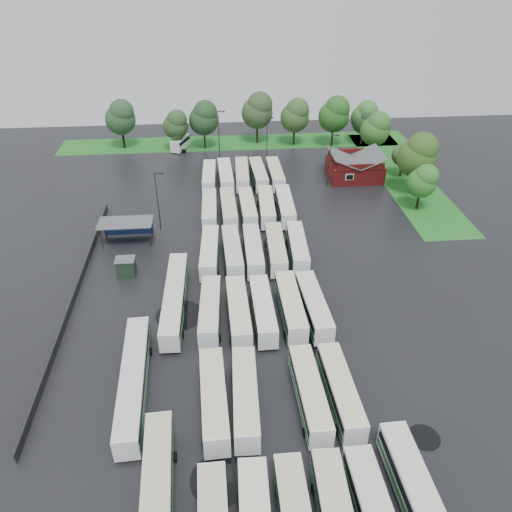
{
  "coord_description": "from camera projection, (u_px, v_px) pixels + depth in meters",
  "views": [
    {
      "loc": [
        -3.0,
        -46.51,
        40.16
      ],
      "look_at": [
        2.0,
        12.0,
        2.5
      ],
      "focal_mm": 35.0,
      "sensor_mm": 36.0,
      "label": 1
    }
  ],
  "objects": [
    {
      "name": "ground",
      "position": [
        248.0,
        327.0,
        60.9
      ],
      "size": [
        160.0,
        160.0,
        0.0
      ],
      "primitive_type": "plane",
      "color": "black",
      "rests_on": "ground"
    },
    {
      "name": "brick_building",
      "position": [
        355.0,
        169.0,
        97.48
      ],
      "size": [
        10.07,
        8.6,
        5.39
      ],
      "color": "maroon",
      "rests_on": "ground"
    },
    {
      "name": "wash_shed",
      "position": [
        126.0,
        224.0,
        76.53
      ],
      "size": [
        8.2,
        4.2,
        3.58
      ],
      "color": "#2D2D30",
      "rests_on": "ground"
    },
    {
      "name": "utility_hut",
      "position": [
        126.0,
        267.0,
        69.6
      ],
      "size": [
        2.7,
        2.2,
        2.62
      ],
      "color": "black",
      "rests_on": "ground"
    },
    {
      "name": "grass_strip_north",
      "position": [
        237.0,
        143.0,
        115.39
      ],
      "size": [
        80.0,
        10.0,
        0.01
      ],
      "primitive_type": "cube",
      "color": "#1D6E1E",
      "rests_on": "ground"
    },
    {
      "name": "grass_strip_east",
      "position": [
        403.0,
        176.0,
        99.23
      ],
      "size": [
        10.0,
        50.0,
        0.01
      ],
      "primitive_type": "cube",
      "color": "#1D6E1E",
      "rests_on": "ground"
    },
    {
      "name": "west_fence",
      "position": [
        76.0,
        293.0,
        65.7
      ],
      "size": [
        0.1,
        50.0,
        1.2
      ],
      "primitive_type": "cube",
      "color": "#2D2D30",
      "rests_on": "ground"
    },
    {
      "name": "bus_r1c0",
      "position": [
        214.0,
        399.0,
        49.12
      ],
      "size": [
        2.92,
        11.76,
        3.25
      ],
      "rotation": [
        0.0,
        0.0,
        0.04
      ],
      "color": "white",
      "rests_on": "ground"
    },
    {
      "name": "bus_r1c1",
      "position": [
        245.0,
        397.0,
        49.4
      ],
      "size": [
        2.79,
        11.54,
        3.19
      ],
      "rotation": [
        0.0,
        0.0,
        -0.03
      ],
      "color": "white",
      "rests_on": "ground"
    },
    {
      "name": "bus_r1c3",
      "position": [
        310.0,
        393.0,
        49.82
      ],
      "size": [
        2.69,
        11.3,
        3.13
      ],
      "rotation": [
        0.0,
        0.0,
        0.03
      ],
      "color": "white",
      "rests_on": "ground"
    },
    {
      "name": "bus_r1c4",
      "position": [
        340.0,
        390.0,
        50.12
      ],
      "size": [
        2.75,
        11.29,
        3.12
      ],
      "rotation": [
        0.0,
        0.0,
        0.03
      ],
      "color": "white",
      "rests_on": "ground"
    },
    {
      "name": "bus_r2c0",
      "position": [
        210.0,
        310.0,
        60.89
      ],
      "size": [
        2.9,
        11.28,
        3.11
      ],
      "rotation": [
        0.0,
        0.0,
        -0.05
      ],
      "color": "white",
      "rests_on": "ground"
    },
    {
      "name": "bus_r2c1",
      "position": [
        238.0,
        311.0,
        60.62
      ],
      "size": [
        2.71,
        11.51,
        3.19
      ],
      "rotation": [
        0.0,
        0.0,
        0.02
      ],
      "color": "white",
      "rests_on": "ground"
    },
    {
      "name": "bus_r2c2",
      "position": [
        263.0,
        310.0,
        60.92
      ],
      "size": [
        2.6,
        11.36,
        3.15
      ],
      "rotation": [
        0.0,
        0.0,
        0.02
      ],
      "color": "white",
      "rests_on": "ground"
    },
    {
      "name": "bus_r2c3",
      "position": [
        290.0,
        306.0,
        61.49
      ],
      "size": [
        2.66,
        11.58,
        3.21
      ],
      "rotation": [
        0.0,
        0.0,
        0.02
      ],
      "color": "white",
      "rests_on": "ground"
    },
    {
      "name": "bus_r2c4",
      "position": [
        313.0,
        306.0,
        61.54
      ],
      "size": [
        2.97,
        11.61,
        3.2
      ],
      "rotation": [
        0.0,
        0.0,
        0.05
      ],
      "color": "white",
      "rests_on": "ground"
    },
    {
      "name": "bus_r3c0",
      "position": [
        210.0,
        252.0,
        71.99
      ],
      "size": [
        2.97,
        11.51,
        3.17
      ],
      "rotation": [
        0.0,
        0.0,
        -0.05
      ],
      "color": "white",
      "rests_on": "ground"
    },
    {
      "name": "bus_r3c1",
      "position": [
        232.0,
        251.0,
        72.18
      ],
      "size": [
        2.8,
        11.46,
        3.17
      ],
      "rotation": [
        0.0,
        0.0,
        0.03
      ],
      "color": "white",
      "rests_on": "ground"
    },
    {
      "name": "bus_r3c2",
      "position": [
        253.0,
        251.0,
        72.38
      ],
      "size": [
        2.5,
        11.48,
        3.19
      ],
      "rotation": [
        0.0,
        0.0,
        -0.01
      ],
      "color": "white",
      "rests_on": "ground"
    },
    {
      "name": "bus_r3c3",
      "position": [
        276.0,
        249.0,
        72.76
      ],
      "size": [
        2.78,
        11.53,
        3.19
      ],
      "rotation": [
        0.0,
        0.0,
        -0.03
      ],
      "color": "white",
      "rests_on": "ground"
    },
    {
      "name": "bus_r3c4",
      "position": [
        297.0,
        247.0,
        73.24
      ],
      "size": [
        2.96,
        11.38,
        3.14
      ],
      "rotation": [
        0.0,
        0.0,
        -0.05
      ],
      "color": "white",
      "rests_on": "ground"
    },
    {
      "name": "bus_r4c0",
      "position": [
        209.0,
        209.0,
        83.37
      ],
      "size": [
        2.51,
        11.24,
        3.12
      ],
      "rotation": [
        0.0,
        0.0,
        -0.01
      ],
      "color": "white",
      "rests_on": "ground"
    },
    {
      "name": "bus_r4c1",
      "position": [
        229.0,
        209.0,
        83.61
      ],
      "size": [
        2.66,
        11.38,
        3.15
      ],
      "rotation": [
        0.0,
        0.0,
        0.02
      ],
      "color": "white",
      "rests_on": "ground"
    },
    {
      "name": "bus_r4c2",
      "position": [
        247.0,
        208.0,
        83.84
      ],
      "size": [
        2.66,
        11.28,
        3.12
      ],
      "rotation": [
        0.0,
        0.0,
        0.02
      ],
      "color": "white",
      "rests_on": "ground"
    },
    {
      "name": "bus_r4c3",
      "position": [
        266.0,
        207.0,
        84.13
      ],
      "size": [
        2.91,
        11.59,
        3.2
      ],
      "rotation": [
        0.0,
        0.0,
        -0.04
      ],
      "color": "white",
      "rests_on": "ground"
    },
    {
      "name": "bus_r4c4",
      "position": [
        285.0,
        206.0,
        84.27
      ],
      "size": [
        2.8,
        11.72,
        3.24
      ],
      "rotation": [
        0.0,
        0.0,
        -0.03
      ],
      "color": "white",
      "rests_on": "ground"
    },
    {
      "name": "bus_r5c0",
      "position": [
        209.0,
        177.0,
        94.6
      ],
      "size": [
        2.72,
        11.3,
        3.13
      ],
      "rotation": [
        0.0,
        0.0,
        -0.03
      ],
      "color": "white",
      "rests_on": "ground"
    },
    {
      "name": "bus_r5c1",
      "position": [
        226.0,
        176.0,
        94.93
      ],
      "size": [
        2.81,
        11.72,
        3.24
      ],
      "rotation": [
        0.0,
        0.0,
        0.03
      ],
      "color": "white",
      "rests_on": "ground"
    },
    {
      "name": "bus_r5c2",
      "position": [
        242.0,
        174.0,
        95.58
      ],
      "size": [
        2.84,
        11.55,
        3.19
      ],
      "rotation": [
        0.0,
        0.0,
        -0.04
      ],
      "color": "white",
      "rests_on": "ground"
    },
    {
      "name": "bus_r5c3",
      "position": [
        258.0,
        174.0,
        95.66
      ],
      "size": [
        2.89,
        11.51,
        3.18
      ],
      "rotation": [
        0.0,
        0.0,
        0.04
      ],
      "color": "white",
      "rests_on": "ground"
    },
    {
      "name": "bus_r5c4",
      "position": [
        275.0,
        174.0,
        95.72
      ],
      "size": [
        2.53,
        11.44,
        3.18
      ],
      "rotation": [
        0.0,
        0.0,
        0.01
      ],
      "color": "white",
      "rests_on": "ground"
    },
    {
      "name": "artic_bus_west_a",
      "position": [
        157.0,
        508.0,
        39.73
      ],
      "size": [
        3.19,
        17.19,
        3.17
      ],
      "rotation": [
        0.0,
        0.0,
        0.05
      ],
      "color": "white",
      "rests_on": "ground"
    },
    {
      "name": "artic_bus_west_b",
      "position": [
        175.0,
        298.0,
        62.88
      ],
      "size": [
        2.81,
        17.1,
        3.16
      ],
      "rotation": [
        0.0,
        0.0,
        -0.02
      ],
      "color": "white",
      "rests_on": "ground"
    },
    {
      "name": "artic_bus_west_c",
      "position": [
        134.0,
        380.0,
        51.2
      ],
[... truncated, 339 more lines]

